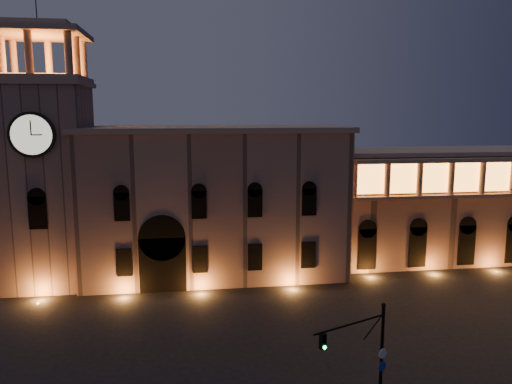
# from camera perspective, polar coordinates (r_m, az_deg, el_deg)

# --- Properties ---
(ground) EXTENTS (160.00, 160.00, 0.00)m
(ground) POSITION_cam_1_polar(r_m,az_deg,el_deg) (41.57, 0.22, -18.47)
(ground) COLOR black
(ground) RESTS_ON ground
(government_building) EXTENTS (30.80, 12.80, 17.60)m
(government_building) POSITION_cam_1_polar(r_m,az_deg,el_deg) (59.40, -4.82, -1.06)
(government_building) COLOR #8F6B5D
(government_building) RESTS_ON ground
(clock_tower) EXTENTS (9.80, 9.80, 32.40)m
(clock_tower) POSITION_cam_1_polar(r_m,az_deg,el_deg) (59.77, -22.75, 1.94)
(clock_tower) COLOR #8F6B5D
(clock_tower) RESTS_ON ground
(colonnade_wing) EXTENTS (40.60, 11.50, 14.50)m
(colonnade_wing) POSITION_cam_1_polar(r_m,az_deg,el_deg) (71.98, 23.30, -1.14)
(colonnade_wing) COLOR #8A6558
(colonnade_wing) RESTS_ON ground
(traffic_light) EXTENTS (5.27, 2.50, 7.78)m
(traffic_light) POSITION_cam_1_polar(r_m,az_deg,el_deg) (33.01, 12.92, -18.49)
(traffic_light) COLOR black
(traffic_light) RESTS_ON ground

